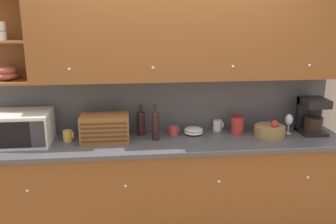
{
  "coord_description": "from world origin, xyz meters",
  "views": [
    {
      "loc": [
        -0.35,
        -3.54,
        2.09
      ],
      "look_at": [
        0.0,
        -0.21,
        1.16
      ],
      "focal_mm": 40.0,
      "sensor_mm": 36.0,
      "label": 1
    }
  ],
  "objects_px": {
    "wine_bottle": "(156,124)",
    "storage_canister": "(237,125)",
    "mug_blue_second": "(68,136)",
    "second_wine_bottle": "(141,122)",
    "bread_box": "(105,128)",
    "coffee_maker": "(312,115)",
    "bowl_stack_on_counter": "(194,131)",
    "mug_patterned_third": "(218,125)",
    "fruit_basket": "(270,131)",
    "wine_glass": "(289,120)",
    "mug": "(174,130)",
    "microwave": "(22,128)"
  },
  "relations": [
    {
      "from": "bowl_stack_on_counter",
      "to": "fruit_basket",
      "type": "xyz_separation_m",
      "value": [
        0.71,
        -0.14,
        0.02
      ]
    },
    {
      "from": "bowl_stack_on_counter",
      "to": "mug_patterned_third",
      "type": "bearing_deg",
      "value": 19.23
    },
    {
      "from": "bowl_stack_on_counter",
      "to": "coffee_maker",
      "type": "height_order",
      "value": "coffee_maker"
    },
    {
      "from": "second_wine_bottle",
      "to": "storage_canister",
      "type": "distance_m",
      "value": 0.93
    },
    {
      "from": "second_wine_bottle",
      "to": "mug_patterned_third",
      "type": "xyz_separation_m",
      "value": [
        0.76,
        0.05,
        -0.08
      ]
    },
    {
      "from": "mug_patterned_third",
      "to": "storage_canister",
      "type": "bearing_deg",
      "value": -35.2
    },
    {
      "from": "second_wine_bottle",
      "to": "wine_glass",
      "type": "height_order",
      "value": "second_wine_bottle"
    },
    {
      "from": "microwave",
      "to": "mug_blue_second",
      "type": "height_order",
      "value": "microwave"
    },
    {
      "from": "mug_blue_second",
      "to": "storage_canister",
      "type": "bearing_deg",
      "value": 1.55
    },
    {
      "from": "wine_bottle",
      "to": "fruit_basket",
      "type": "distance_m",
      "value": 1.09
    },
    {
      "from": "second_wine_bottle",
      "to": "coffee_maker",
      "type": "bearing_deg",
      "value": -3.63
    },
    {
      "from": "bowl_stack_on_counter",
      "to": "coffee_maker",
      "type": "relative_size",
      "value": 0.54
    },
    {
      "from": "mug_patterned_third",
      "to": "wine_bottle",
      "type": "bearing_deg",
      "value": -161.72
    },
    {
      "from": "bread_box",
      "to": "wine_bottle",
      "type": "relative_size",
      "value": 1.29
    },
    {
      "from": "fruit_basket",
      "to": "bread_box",
      "type": "bearing_deg",
      "value": 179.25
    },
    {
      "from": "mug",
      "to": "fruit_basket",
      "type": "height_order",
      "value": "fruit_basket"
    },
    {
      "from": "mug",
      "to": "wine_glass",
      "type": "bearing_deg",
      "value": -3.6
    },
    {
      "from": "second_wine_bottle",
      "to": "wine_glass",
      "type": "relative_size",
      "value": 1.49
    },
    {
      "from": "bread_box",
      "to": "wine_glass",
      "type": "relative_size",
      "value": 2.24
    },
    {
      "from": "bowl_stack_on_counter",
      "to": "bread_box",
      "type": "bearing_deg",
      "value": -171.94
    },
    {
      "from": "mug_patterned_third",
      "to": "coffee_maker",
      "type": "distance_m",
      "value": 0.91
    },
    {
      "from": "microwave",
      "to": "second_wine_bottle",
      "type": "distance_m",
      "value": 1.07
    },
    {
      "from": "mug",
      "to": "fruit_basket",
      "type": "bearing_deg",
      "value": -8.7
    },
    {
      "from": "microwave",
      "to": "storage_canister",
      "type": "height_order",
      "value": "microwave"
    },
    {
      "from": "mug",
      "to": "wine_glass",
      "type": "height_order",
      "value": "wine_glass"
    },
    {
      "from": "bowl_stack_on_counter",
      "to": "mug_patterned_third",
      "type": "distance_m",
      "value": 0.27
    },
    {
      "from": "mug_blue_second",
      "to": "second_wine_bottle",
      "type": "bearing_deg",
      "value": 9.17
    },
    {
      "from": "wine_bottle",
      "to": "storage_canister",
      "type": "xyz_separation_m",
      "value": [
        0.8,
        0.09,
        -0.06
      ]
    },
    {
      "from": "second_wine_bottle",
      "to": "bowl_stack_on_counter",
      "type": "height_order",
      "value": "second_wine_bottle"
    },
    {
      "from": "wine_bottle",
      "to": "wine_glass",
      "type": "bearing_deg",
      "value": 2.16
    },
    {
      "from": "mug_blue_second",
      "to": "fruit_basket",
      "type": "height_order",
      "value": "fruit_basket"
    },
    {
      "from": "second_wine_bottle",
      "to": "fruit_basket",
      "type": "bearing_deg",
      "value": -8.26
    },
    {
      "from": "bread_box",
      "to": "mug_patterned_third",
      "type": "bearing_deg",
      "value": 10.77
    },
    {
      "from": "fruit_basket",
      "to": "wine_bottle",
      "type": "bearing_deg",
      "value": 178.99
    },
    {
      "from": "second_wine_bottle",
      "to": "wine_bottle",
      "type": "height_order",
      "value": "wine_bottle"
    },
    {
      "from": "mug",
      "to": "storage_canister",
      "type": "height_order",
      "value": "storage_canister"
    },
    {
      "from": "second_wine_bottle",
      "to": "wine_glass",
      "type": "bearing_deg",
      "value": -4.34
    },
    {
      "from": "second_wine_bottle",
      "to": "coffee_maker",
      "type": "relative_size",
      "value": 0.83
    },
    {
      "from": "bowl_stack_on_counter",
      "to": "coffee_maker",
      "type": "bearing_deg",
      "value": -3.37
    },
    {
      "from": "mug_blue_second",
      "to": "coffee_maker",
      "type": "relative_size",
      "value": 0.29
    },
    {
      "from": "bread_box",
      "to": "storage_canister",
      "type": "bearing_deg",
      "value": 4.12
    },
    {
      "from": "coffee_maker",
      "to": "bowl_stack_on_counter",
      "type": "bearing_deg",
      "value": 176.63
    },
    {
      "from": "storage_canister",
      "to": "fruit_basket",
      "type": "distance_m",
      "value": 0.31
    },
    {
      "from": "second_wine_bottle",
      "to": "mug_patterned_third",
      "type": "height_order",
      "value": "second_wine_bottle"
    },
    {
      "from": "microwave",
      "to": "bowl_stack_on_counter",
      "type": "relative_size",
      "value": 2.71
    },
    {
      "from": "mug_blue_second",
      "to": "fruit_basket",
      "type": "xyz_separation_m",
      "value": [
        1.88,
        -0.07,
        0.0
      ]
    },
    {
      "from": "microwave",
      "to": "bread_box",
      "type": "xyz_separation_m",
      "value": [
        0.73,
        -0.03,
        -0.02
      ]
    },
    {
      "from": "mug_blue_second",
      "to": "mug_patterned_third",
      "type": "height_order",
      "value": "mug_patterned_third"
    },
    {
      "from": "microwave",
      "to": "mug_patterned_third",
      "type": "relative_size",
      "value": 4.73
    },
    {
      "from": "mug_patterned_third",
      "to": "wine_glass",
      "type": "relative_size",
      "value": 0.56
    }
  ]
}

